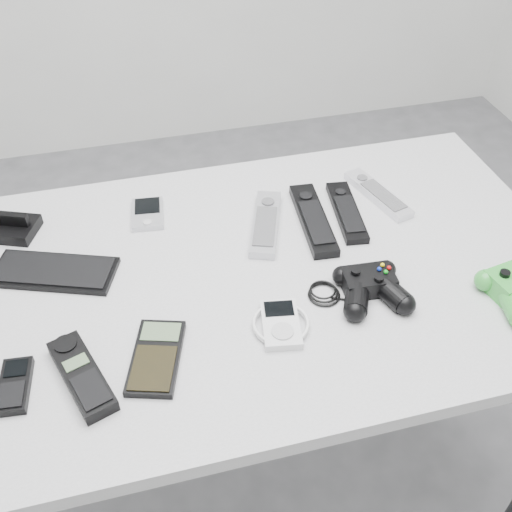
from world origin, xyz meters
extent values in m
plane|color=#5E5E62|center=(0.00, 0.00, 0.00)|extent=(3.50, 3.50, 0.00)
cube|color=#9F9FA1|center=(0.02, -0.09, 0.76)|extent=(1.15, 0.74, 0.03)
cylinder|color=black|center=(-0.50, 0.23, 0.37)|extent=(0.04, 0.04, 0.74)
cylinder|color=black|center=(0.55, 0.23, 0.37)|extent=(0.04, 0.04, 0.74)
cube|color=black|center=(-0.39, -0.01, 0.78)|extent=(0.25, 0.17, 0.01)
cube|color=black|center=(-0.47, 0.14, 0.80)|extent=(0.11, 0.11, 0.05)
cube|color=#AEAFB5|center=(-0.20, 0.13, 0.78)|extent=(0.08, 0.11, 0.02)
cube|color=#AEAFB5|center=(0.03, 0.03, 0.78)|extent=(0.12, 0.21, 0.02)
cube|color=black|center=(0.13, 0.02, 0.78)|extent=(0.07, 0.23, 0.02)
cube|color=black|center=(0.21, 0.03, 0.78)|extent=(0.07, 0.20, 0.02)
cube|color=silver|center=(0.30, 0.07, 0.78)|extent=(0.09, 0.20, 0.02)
cube|color=black|center=(-0.45, -0.26, 0.78)|extent=(0.06, 0.11, 0.02)
cube|color=black|center=(-0.35, -0.27, 0.78)|extent=(0.11, 0.18, 0.03)
cube|color=black|center=(-0.23, -0.26, 0.78)|extent=(0.12, 0.17, 0.02)
cube|color=silver|center=(-0.02, -0.24, 0.78)|extent=(0.12, 0.12, 0.02)
camera|label=1|loc=(-0.23, -0.90, 1.55)|focal=42.00mm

